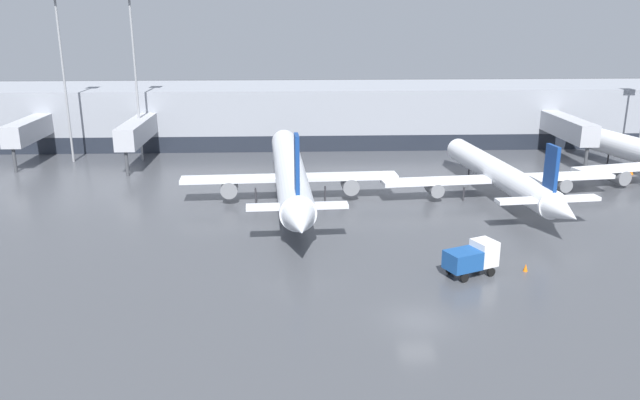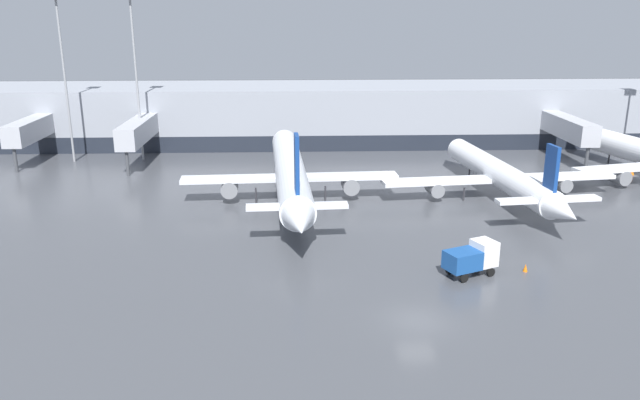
# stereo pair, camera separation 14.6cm
# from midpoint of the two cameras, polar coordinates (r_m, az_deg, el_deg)

# --- Properties ---
(ground_plane) EXTENTS (320.00, 320.00, 0.00)m
(ground_plane) POSITION_cam_midpoint_polar(r_m,az_deg,el_deg) (43.62, 9.00, -10.83)
(ground_plane) COLOR #424449
(terminal_building) EXTENTS (160.00, 30.10, 9.00)m
(terminal_building) POSITION_cam_midpoint_polar(r_m,az_deg,el_deg) (101.18, 2.30, 7.91)
(terminal_building) COLOR gray
(terminal_building) RESTS_ON ground_plane
(parked_jet_2) EXTENTS (23.93, 40.47, 10.04)m
(parked_jet_2) POSITION_cam_midpoint_polar(r_m,az_deg,el_deg) (68.71, -2.69, 2.56)
(parked_jet_2) COLOR silver
(parked_jet_2) RESTS_ON ground_plane
(parked_jet_3) EXTENTS (26.90, 32.81, 8.26)m
(parked_jet_3) POSITION_cam_midpoint_polar(r_m,az_deg,el_deg) (72.62, 16.18, 2.24)
(parked_jet_3) COLOR silver
(parked_jet_3) RESTS_ON ground_plane
(service_truck_3) EXTENTS (4.63, 3.44, 2.71)m
(service_truck_3) POSITION_cam_midpoint_polar(r_m,az_deg,el_deg) (50.90, 13.81, -5.11)
(service_truck_3) COLOR #19478C
(service_truck_3) RESTS_ON ground_plane
(traffic_cone_0) EXTENTS (0.51, 0.51, 0.71)m
(traffic_cone_0) POSITION_cam_midpoint_polar(r_m,az_deg,el_deg) (89.90, 26.70, 2.29)
(traffic_cone_0) COLOR orange
(traffic_cone_0) RESTS_ON ground_plane
(traffic_cone_1) EXTENTS (0.37, 0.37, 0.64)m
(traffic_cone_1) POSITION_cam_midpoint_polar(r_m,az_deg,el_deg) (53.23, 18.35, -5.90)
(traffic_cone_1) COLOR orange
(traffic_cone_1) RESTS_ON ground_plane
(apron_light_mast_1) EXTENTS (1.80, 1.80, 22.62)m
(apron_light_mast_1) POSITION_cam_midpoint_polar(r_m,az_deg,el_deg) (89.83, -16.70, 14.36)
(apron_light_mast_1) COLOR gray
(apron_light_mast_1) RESTS_ON ground_plane
(apron_light_mast_2) EXTENTS (1.80, 1.80, 22.54)m
(apron_light_mast_2) POSITION_cam_midpoint_polar(r_m,az_deg,el_deg) (92.18, -22.66, 13.81)
(apron_light_mast_2) COLOR gray
(apron_light_mast_2) RESTS_ON ground_plane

